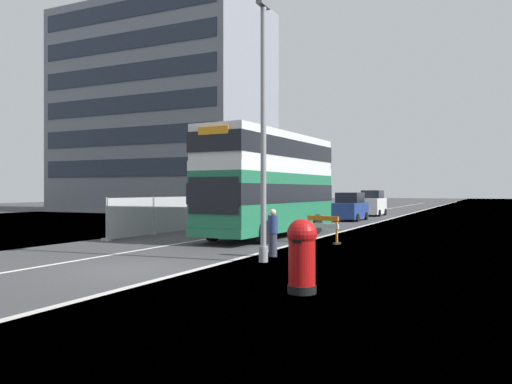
% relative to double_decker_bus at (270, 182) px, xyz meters
% --- Properties ---
extents(ground, '(140.00, 280.00, 0.10)m').
position_rel_double_decker_bus_xyz_m(ground, '(1.02, -11.03, -2.72)').
color(ground, '#38383A').
extents(double_decker_bus, '(3.21, 10.37, 5.02)m').
position_rel_double_decker_bus_xyz_m(double_decker_bus, '(0.00, 0.00, 0.00)').
color(double_decker_bus, '#1E6B47').
rests_on(double_decker_bus, ground).
extents(lamppost_foreground, '(0.29, 0.70, 8.26)m').
position_rel_double_decker_bus_xyz_m(lamppost_foreground, '(3.39, -8.13, 1.23)').
color(lamppost_foreground, gray).
rests_on(lamppost_foreground, ground).
extents(red_pillar_postbox, '(0.66, 0.66, 1.64)m').
position_rel_double_decker_bus_xyz_m(red_pillar_postbox, '(6.19, -12.14, -1.77)').
color(red_pillar_postbox, black).
rests_on(red_pillar_postbox, ground).
extents(roadworks_barrier, '(1.62, 0.87, 1.17)m').
position_rel_double_decker_bus_xyz_m(roadworks_barrier, '(3.29, -1.83, -1.93)').
color(roadworks_barrier, orange).
rests_on(roadworks_barrier, ground).
extents(construction_site_fence, '(0.44, 20.60, 1.97)m').
position_rel_double_decker_bus_xyz_m(construction_site_fence, '(-5.72, 5.05, -1.73)').
color(construction_site_fence, '#A8AAAD').
rests_on(construction_site_fence, ground).
extents(car_oncoming_near, '(1.98, 4.29, 2.11)m').
position_rel_double_decker_bus_xyz_m(car_oncoming_near, '(-0.02, 14.75, -1.69)').
color(car_oncoming_near, navy).
rests_on(car_oncoming_near, ground).
extents(car_receding_mid, '(1.90, 3.99, 2.27)m').
position_rel_double_decker_bus_xyz_m(car_receding_mid, '(-0.09, 22.57, -1.60)').
color(car_receding_mid, silver).
rests_on(car_receding_mid, ground).
extents(bare_tree_far_verge_near, '(2.60, 2.84, 4.62)m').
position_rel_double_decker_bus_xyz_m(bare_tree_far_verge_near, '(-10.52, 32.22, -0.52)').
color(bare_tree_far_verge_near, '#4C3D2D').
rests_on(bare_tree_far_verge_near, ground).
extents(bare_tree_far_verge_mid, '(2.37, 2.15, 4.40)m').
position_rel_double_decker_bus_xyz_m(bare_tree_far_verge_mid, '(-10.91, 26.23, -0.61)').
color(bare_tree_far_verge_mid, '#4C3D2D').
rests_on(bare_tree_far_verge_mid, ground).
extents(bare_tree_far_verge_far, '(2.63, 2.48, 4.90)m').
position_rel_double_decker_bus_xyz_m(bare_tree_far_verge_far, '(-13.59, 45.79, -0.29)').
color(bare_tree_far_verge_far, '#4C3D2D').
rests_on(bare_tree_far_verge_far, ground).
extents(pedestrian_at_kerb, '(0.34, 0.34, 1.63)m').
position_rel_double_decker_bus_xyz_m(pedestrian_at_kerb, '(3.13, -6.80, -1.85)').
color(pedestrian_at_kerb, '#2D3342').
rests_on(pedestrian_at_kerb, ground).
extents(backdrop_office_block, '(22.02, 12.51, 21.61)m').
position_rel_double_decker_bus_xyz_m(backdrop_office_block, '(-22.89, 22.66, 8.14)').
color(backdrop_office_block, gray).
rests_on(backdrop_office_block, ground).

